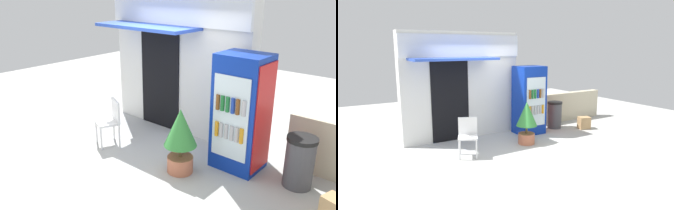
% 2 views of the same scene
% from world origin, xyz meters
% --- Properties ---
extents(ground, '(16.00, 16.00, 0.00)m').
position_xyz_m(ground, '(0.00, 0.00, 0.00)').
color(ground, '#B2B2AD').
extents(storefront_building, '(3.23, 1.11, 2.81)m').
position_xyz_m(storefront_building, '(-0.39, 1.61, 1.47)').
color(storefront_building, silver).
rests_on(storefront_building, ground).
extents(drink_cooler, '(0.78, 0.70, 1.90)m').
position_xyz_m(drink_cooler, '(1.40, 0.99, 0.95)').
color(drink_cooler, '#0C2D9E').
rests_on(drink_cooler, ground).
extents(plastic_chair, '(0.55, 0.54, 0.87)m').
position_xyz_m(plastic_chair, '(-0.85, 0.18, 0.51)').
color(plastic_chair, white).
rests_on(plastic_chair, ground).
extents(potted_plant_near_shop, '(0.53, 0.53, 1.08)m').
position_xyz_m(potted_plant_near_shop, '(0.78, 0.23, 0.64)').
color(potted_plant_near_shop, '#BC6B4C').
rests_on(potted_plant_near_shop, ground).
extents(trash_bin, '(0.44, 0.44, 0.80)m').
position_xyz_m(trash_bin, '(2.38, 1.05, 0.40)').
color(trash_bin, '#47474C').
rests_on(trash_bin, ground).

